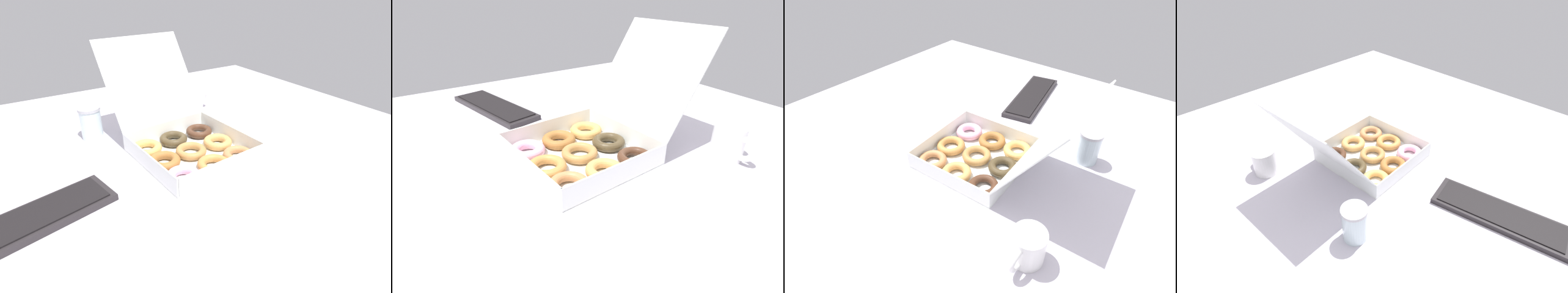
% 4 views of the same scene
% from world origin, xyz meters
% --- Properties ---
extents(ground_plane, '(1.80, 1.80, 0.02)m').
position_xyz_m(ground_plane, '(0.00, 0.00, -0.01)').
color(ground_plane, silver).
extents(donut_box, '(0.36, 0.54, 0.34)m').
position_xyz_m(donut_box, '(-0.02, 0.05, 0.04)').
color(donut_box, white).
rests_on(donut_box, ground_plane).
extents(keyboard, '(0.44, 0.21, 0.02)m').
position_xyz_m(keyboard, '(-0.52, -0.05, 0.01)').
color(keyboard, black).
rests_on(keyboard, ground_plane).
extents(coffee_mug, '(0.13, 0.09, 0.10)m').
position_xyz_m(coffee_mug, '(0.22, 0.36, 0.05)').
color(coffee_mug, white).
rests_on(coffee_mug, ground_plane).
extents(glass_jar, '(0.08, 0.08, 0.12)m').
position_xyz_m(glass_jar, '(-0.25, 0.33, 0.06)').
color(glass_jar, silver).
rests_on(glass_jar, ground_plane).
extents(paper_napkin, '(0.15, 0.13, 0.00)m').
position_xyz_m(paper_napkin, '(-0.17, -0.28, 0.00)').
color(paper_napkin, white).
rests_on(paper_napkin, ground_plane).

